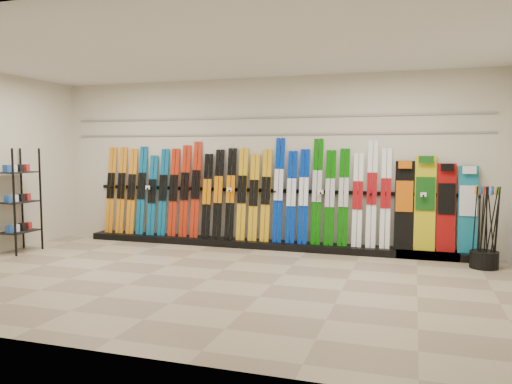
% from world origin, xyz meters
% --- Properties ---
extents(floor, '(8.00, 8.00, 0.00)m').
position_xyz_m(floor, '(0.00, 0.00, 0.00)').
color(floor, gray).
rests_on(floor, ground).
extents(back_wall, '(8.00, 0.00, 8.00)m').
position_xyz_m(back_wall, '(0.00, 2.50, 1.50)').
color(back_wall, beige).
rests_on(back_wall, floor).
extents(ceiling, '(8.00, 8.00, 0.00)m').
position_xyz_m(ceiling, '(0.00, 0.00, 3.00)').
color(ceiling, silver).
rests_on(ceiling, back_wall).
extents(ski_rack_base, '(8.00, 0.40, 0.12)m').
position_xyz_m(ski_rack_base, '(0.22, 2.28, 0.06)').
color(ski_rack_base, black).
rests_on(ski_rack_base, floor).
extents(skis, '(5.38, 0.29, 1.82)m').
position_xyz_m(skis, '(-0.44, 2.35, 0.94)').
color(skis, orange).
rests_on(skis, ski_rack_base).
extents(snowboards, '(1.25, 0.23, 1.51)m').
position_xyz_m(snowboards, '(2.91, 2.35, 0.83)').
color(snowboards, black).
rests_on(snowboards, ski_rack_base).
extents(accessory_rack, '(0.40, 0.60, 1.75)m').
position_xyz_m(accessory_rack, '(-3.75, 0.69, 0.88)').
color(accessory_rack, black).
rests_on(accessory_rack, floor).
extents(pole_bin, '(0.40, 0.40, 0.25)m').
position_xyz_m(pole_bin, '(3.60, 1.81, 0.12)').
color(pole_bin, black).
rests_on(pole_bin, floor).
extents(ski_poles, '(0.36, 0.32, 1.18)m').
position_xyz_m(ski_poles, '(3.62, 1.81, 0.61)').
color(ski_poles, black).
rests_on(ski_poles, pole_bin).
extents(slatwall_rail_0, '(7.60, 0.02, 0.03)m').
position_xyz_m(slatwall_rail_0, '(0.00, 2.48, 2.00)').
color(slatwall_rail_0, gray).
rests_on(slatwall_rail_0, back_wall).
extents(slatwall_rail_1, '(7.60, 0.02, 0.03)m').
position_xyz_m(slatwall_rail_1, '(0.00, 2.48, 2.30)').
color(slatwall_rail_1, gray).
rests_on(slatwall_rail_1, back_wall).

